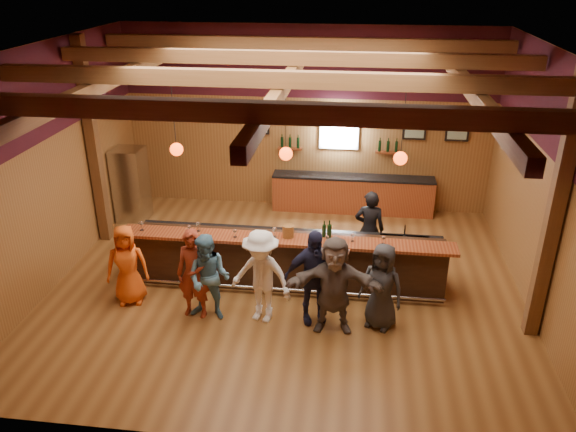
% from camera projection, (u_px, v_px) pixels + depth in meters
% --- Properties ---
extents(room, '(9.04, 9.00, 4.52)m').
position_uv_depth(room, '(286.00, 125.00, 9.77)').
color(room, brown).
rests_on(room, ground).
extents(bar_counter, '(6.30, 1.07, 1.11)m').
position_uv_depth(bar_counter, '(288.00, 258.00, 10.97)').
color(bar_counter, black).
rests_on(bar_counter, ground).
extents(back_bar_cabinet, '(4.00, 0.52, 0.95)m').
position_uv_depth(back_bar_cabinet, '(352.00, 194.00, 14.07)').
color(back_bar_cabinet, maroon).
rests_on(back_bar_cabinet, ground).
extents(window, '(0.95, 0.09, 0.95)m').
position_uv_depth(window, '(339.00, 130.00, 13.67)').
color(window, silver).
rests_on(window, room).
extents(framed_pictures, '(5.35, 0.05, 0.45)m').
position_uv_depth(framed_pictures, '(375.00, 129.00, 13.54)').
color(framed_pictures, black).
rests_on(framed_pictures, room).
extents(wine_shelves, '(3.00, 0.18, 0.30)m').
position_uv_depth(wine_shelves, '(338.00, 148.00, 13.79)').
color(wine_shelves, maroon).
rests_on(wine_shelves, room).
extents(pendant_lights, '(4.24, 0.24, 1.37)m').
position_uv_depth(pendant_lights, '(286.00, 153.00, 9.92)').
color(pendant_lights, black).
rests_on(pendant_lights, room).
extents(stainless_fridge, '(0.70, 0.70, 1.80)m').
position_uv_depth(stainless_fridge, '(131.00, 185.00, 13.49)').
color(stainless_fridge, silver).
rests_on(stainless_fridge, ground).
extents(customer_orange, '(0.86, 0.67, 1.54)m').
position_uv_depth(customer_orange, '(127.00, 265.00, 10.21)').
color(customer_orange, '#ED5916').
rests_on(customer_orange, ground).
extents(customer_redvest, '(0.64, 0.45, 1.67)m').
position_uv_depth(customer_redvest, '(194.00, 274.00, 9.79)').
color(customer_redvest, maroon).
rests_on(customer_redvest, ground).
extents(customer_denim, '(0.84, 0.68, 1.61)m').
position_uv_depth(customer_denim, '(209.00, 278.00, 9.72)').
color(customer_denim, teal).
rests_on(customer_denim, ground).
extents(customer_white, '(1.26, 0.94, 1.74)m').
position_uv_depth(customer_white, '(261.00, 277.00, 9.64)').
color(customer_white, white).
rests_on(customer_white, ground).
extents(customer_navy, '(1.11, 0.70, 1.75)m').
position_uv_depth(customer_navy, '(313.00, 277.00, 9.63)').
color(customer_navy, '#1C1D39').
rests_on(customer_navy, ground).
extents(customer_brown, '(1.64, 0.58, 1.75)m').
position_uv_depth(customer_brown, '(334.00, 285.00, 9.38)').
color(customer_brown, '#62554F').
rests_on(customer_brown, ground).
extents(customer_dark, '(0.90, 0.76, 1.57)m').
position_uv_depth(customer_dark, '(382.00, 286.00, 9.51)').
color(customer_dark, '#2B2B2E').
rests_on(customer_dark, ground).
extents(bartender, '(0.63, 0.43, 1.67)m').
position_uv_depth(bartender, '(369.00, 229.00, 11.41)').
color(bartender, black).
rests_on(bartender, ground).
extents(ice_bucket, '(0.21, 0.21, 0.23)m').
position_uv_depth(ice_bucket, '(288.00, 231.00, 10.44)').
color(ice_bucket, brown).
rests_on(ice_bucket, bar_counter).
extents(bottle_a, '(0.08, 0.08, 0.37)m').
position_uv_depth(bottle_a, '(329.00, 232.00, 10.36)').
color(bottle_a, black).
rests_on(bottle_a, bar_counter).
extents(bottle_b, '(0.07, 0.07, 0.32)m').
position_uv_depth(bottle_b, '(324.00, 231.00, 10.44)').
color(bottle_b, black).
rests_on(bottle_b, bar_counter).
extents(glass_a, '(0.09, 0.09, 0.19)m').
position_uv_depth(glass_a, '(141.00, 224.00, 10.68)').
color(glass_a, silver).
rests_on(glass_a, bar_counter).
extents(glass_b, '(0.08, 0.08, 0.17)m').
position_uv_depth(glass_b, '(189.00, 227.00, 10.58)').
color(glass_b, silver).
rests_on(glass_b, bar_counter).
extents(glass_c, '(0.09, 0.09, 0.20)m').
position_uv_depth(glass_c, '(198.00, 224.00, 10.65)').
color(glass_c, silver).
rests_on(glass_c, bar_counter).
extents(glass_d, '(0.08, 0.08, 0.17)m').
position_uv_depth(glass_d, '(235.00, 231.00, 10.42)').
color(glass_d, silver).
rests_on(glass_d, bar_counter).
extents(glass_e, '(0.09, 0.09, 0.20)m').
position_uv_depth(glass_e, '(274.00, 230.00, 10.43)').
color(glass_e, silver).
rests_on(glass_e, bar_counter).
extents(glass_f, '(0.07, 0.07, 0.16)m').
position_uv_depth(glass_f, '(327.00, 237.00, 10.20)').
color(glass_f, silver).
rests_on(glass_f, bar_counter).
extents(glass_g, '(0.07, 0.07, 0.17)m').
position_uv_depth(glass_g, '(353.00, 235.00, 10.27)').
color(glass_g, silver).
rests_on(glass_g, bar_counter).
extents(glass_h, '(0.08, 0.08, 0.18)m').
position_uv_depth(glass_h, '(384.00, 238.00, 10.16)').
color(glass_h, silver).
rests_on(glass_h, bar_counter).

